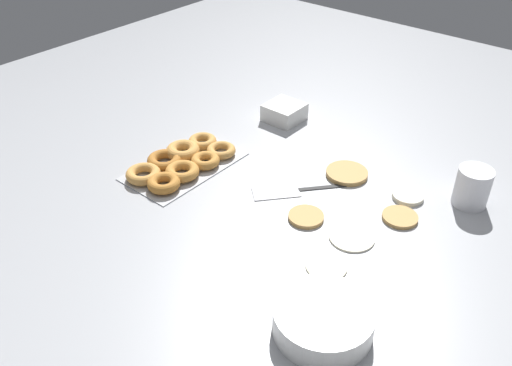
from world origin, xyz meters
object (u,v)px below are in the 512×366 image
(pancake_5, at_px, (400,217))
(pancake_0, at_px, (347,173))
(spatula, at_px, (287,191))
(donut_tray, at_px, (181,162))
(pancake_1, at_px, (352,236))
(pancake_2, at_px, (326,266))
(pancake_3, at_px, (306,217))
(paper_cup, at_px, (472,187))
(container_stack, at_px, (284,112))
(batter_bowl, at_px, (323,320))
(pancake_4, at_px, (408,196))

(pancake_5, bearing_deg, pancake_0, -111.54)
(spatula, bearing_deg, donut_tray, -31.33)
(pancake_1, xyz_separation_m, pancake_2, (0.13, 0.01, -0.00))
(pancake_0, distance_m, pancake_3, 0.24)
(pancake_5, distance_m, donut_tray, 0.63)
(pancake_2, bearing_deg, pancake_1, -175.57)
(pancake_3, height_order, paper_cup, paper_cup)
(pancake_2, xyz_separation_m, spatula, (-0.18, -0.25, -0.00))
(spatula, bearing_deg, paper_cup, 164.50)
(pancake_1, relative_size, container_stack, 0.98)
(pancake_0, xyz_separation_m, pancake_3, (0.24, 0.03, -0.00))
(donut_tray, bearing_deg, pancake_5, 107.47)
(pancake_0, xyz_separation_m, pancake_2, (0.35, 0.17, -0.00))
(pancake_1, relative_size, pancake_3, 1.23)
(pancake_1, distance_m, spatula, 0.24)
(pancake_5, xyz_separation_m, batter_bowl, (0.42, 0.05, 0.02))
(pancake_2, xyz_separation_m, pancake_4, (-0.36, 0.02, 0.00))
(pancake_1, relative_size, pancake_5, 1.24)
(spatula, bearing_deg, pancake_0, -164.43)
(pancake_2, bearing_deg, spatula, -125.85)
(pancake_0, xyz_separation_m, batter_bowl, (0.51, 0.26, 0.02))
(spatula, bearing_deg, pancake_3, 100.28)
(donut_tray, bearing_deg, pancake_1, 94.90)
(pancake_1, xyz_separation_m, spatula, (-0.05, -0.24, -0.00))
(pancake_4, relative_size, paper_cup, 0.80)
(pancake_5, relative_size, spatula, 0.38)
(spatula, bearing_deg, container_stack, -100.42)
(pancake_1, distance_m, pancake_2, 0.13)
(pancake_4, relative_size, donut_tray, 0.24)
(pancake_0, relative_size, spatula, 0.50)
(pancake_0, height_order, pancake_2, pancake_0)
(batter_bowl, bearing_deg, pancake_4, -171.63)
(container_stack, bearing_deg, pancake_0, 66.17)
(pancake_4, relative_size, spatula, 0.35)
(pancake_2, xyz_separation_m, donut_tray, (-0.08, -0.56, 0.01))
(pancake_5, height_order, batter_bowl, batter_bowl)
(pancake_1, height_order, container_stack, container_stack)
(pancake_0, bearing_deg, paper_cup, 106.45)
(pancake_4, xyz_separation_m, paper_cup, (-0.08, 0.13, 0.05))
(pancake_2, relative_size, donut_tray, 0.28)
(pancake_1, height_order, spatula, pancake_1)
(pancake_4, relative_size, pancake_5, 0.92)
(pancake_0, bearing_deg, batter_bowl, 27.15)
(pancake_3, bearing_deg, pancake_4, 147.66)
(donut_tray, bearing_deg, pancake_3, 95.06)
(pancake_3, distance_m, pancake_5, 0.24)
(pancake_3, bearing_deg, pancake_2, 50.47)
(pancake_1, bearing_deg, spatula, -102.66)
(pancake_2, height_order, pancake_5, same)
(pancake_2, distance_m, paper_cup, 0.47)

